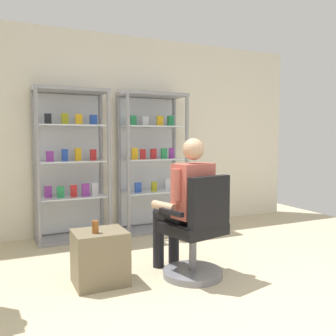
{
  "coord_description": "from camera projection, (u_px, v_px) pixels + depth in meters",
  "views": [
    {
      "loc": [
        -1.38,
        -1.93,
        1.29
      ],
      "look_at": [
        0.12,
        1.27,
        1.0
      ],
      "focal_mm": 38.85,
      "sensor_mm": 36.0,
      "label": 1
    }
  ],
  "objects": [
    {
      "name": "display_cabinet_left",
      "position": [
        71.0,
        164.0,
        4.61
      ],
      "size": [
        0.9,
        0.45,
        1.9
      ],
      "color": "gray",
      "rests_on": "ground"
    },
    {
      "name": "storage_crate",
      "position": [
        100.0,
        257.0,
        3.21
      ],
      "size": [
        0.45,
        0.39,
        0.48
      ],
      "primitive_type": "cube",
      "color": "#72664C",
      "rests_on": "ground"
    },
    {
      "name": "tea_glass",
      "position": [
        95.0,
        227.0,
        3.12
      ],
      "size": [
        0.06,
        0.06,
        0.11
      ],
      "primitive_type": "cylinder",
      "color": "brown",
      "rests_on": "storage_crate"
    },
    {
      "name": "office_chair",
      "position": [
        197.0,
        236.0,
        3.33
      ],
      "size": [
        0.61,
        0.58,
        0.96
      ],
      "color": "slate",
      "rests_on": "ground"
    },
    {
      "name": "display_cabinet_right",
      "position": [
        151.0,
        161.0,
        5.08
      ],
      "size": [
        0.9,
        0.45,
        1.9
      ],
      "color": "gray",
      "rests_on": "ground"
    },
    {
      "name": "seated_shopkeeper",
      "position": [
        185.0,
        200.0,
        3.43
      ],
      "size": [
        0.55,
        0.62,
        1.29
      ],
      "color": "black",
      "rests_on": "ground"
    },
    {
      "name": "back_wall",
      "position": [
        108.0,
        134.0,
        5.03
      ],
      "size": [
        6.0,
        0.1,
        2.7
      ],
      "primitive_type": "cube",
      "color": "silver",
      "rests_on": "ground"
    },
    {
      "name": "ground_plane",
      "position": [
        233.0,
        332.0,
        2.43
      ],
      "size": [
        7.2,
        7.2,
        0.0
      ],
      "primitive_type": "plane",
      "color": "#C6B793"
    }
  ]
}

